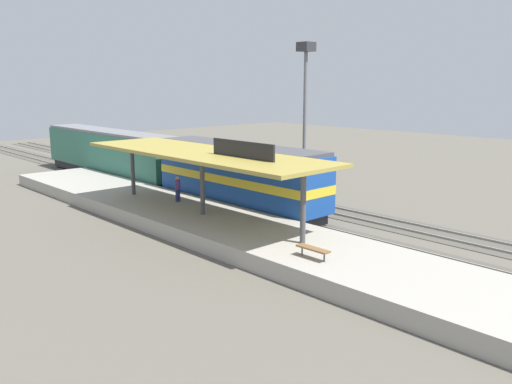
% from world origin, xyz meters
% --- Properties ---
extents(ground_plane, '(120.00, 120.00, 0.00)m').
position_xyz_m(ground_plane, '(2.00, 0.00, 0.00)').
color(ground_plane, '#5B564C').
extents(track_near, '(3.20, 110.00, 0.16)m').
position_xyz_m(track_near, '(0.00, 0.00, 0.03)').
color(track_near, '#4E4941').
rests_on(track_near, ground).
extents(track_far, '(3.20, 110.00, 0.16)m').
position_xyz_m(track_far, '(4.60, 0.00, 0.03)').
color(track_far, '#4E4941').
rests_on(track_far, ground).
extents(platform, '(6.00, 44.00, 0.90)m').
position_xyz_m(platform, '(-4.60, 0.00, 0.45)').
color(platform, '#9E998E').
rests_on(platform, ground).
extents(station_canopy, '(5.20, 18.00, 4.70)m').
position_xyz_m(station_canopy, '(-4.60, -0.09, 4.53)').
color(station_canopy, '#47474C').
rests_on(station_canopy, platform).
extents(platform_bench, '(0.44, 1.70, 0.50)m').
position_xyz_m(platform_bench, '(-6.00, -9.87, 1.34)').
color(platform_bench, '#333338').
rests_on(platform_bench, platform).
extents(locomotive, '(2.93, 14.43, 4.44)m').
position_xyz_m(locomotive, '(0.00, 1.96, 2.41)').
color(locomotive, '#28282D').
rests_on(locomotive, track_near).
extents(passenger_carriage_single, '(2.90, 20.00, 4.24)m').
position_xyz_m(passenger_carriage_single, '(0.00, 19.96, 2.31)').
color(passenger_carriage_single, '#28282D').
rests_on(passenger_carriage_single, track_near).
extents(light_mast, '(1.10, 1.10, 11.70)m').
position_xyz_m(light_mast, '(7.80, 2.93, 8.40)').
color(light_mast, slate).
rests_on(light_mast, ground).
extents(person_waiting, '(0.34, 0.34, 1.71)m').
position_xyz_m(person_waiting, '(-3.68, 3.89, 1.85)').
color(person_waiting, navy).
rests_on(person_waiting, platform).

